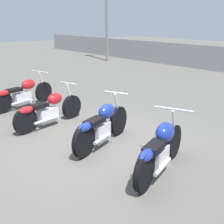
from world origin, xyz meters
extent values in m
plane|color=#5B5954|center=(0.00, 0.00, 0.00)|extent=(60.00, 60.00, 0.00)
cylinder|color=slate|center=(-10.56, 8.81, 3.03)|extent=(0.16, 0.16, 6.06)
cylinder|color=black|center=(-4.00, 0.83, 0.32)|extent=(0.27, 0.64, 0.64)
cylinder|color=black|center=(-3.57, -0.71, 0.32)|extent=(0.27, 0.64, 0.64)
cube|color=silver|center=(-3.76, -0.01, 0.29)|extent=(0.35, 0.61, 0.35)
ellipsoid|color=red|center=(-3.83, 0.25, 0.67)|extent=(0.38, 0.55, 0.30)
cube|color=black|center=(-3.69, -0.28, 0.59)|extent=(0.36, 0.52, 0.10)
ellipsoid|color=red|center=(-3.58, -0.66, 0.57)|extent=(0.31, 0.48, 0.16)
cylinder|color=silver|center=(-3.97, 0.74, 0.99)|extent=(0.70, 0.23, 0.04)
cylinder|color=silver|center=(-3.98, 0.78, 0.65)|extent=(0.12, 0.26, 0.65)
cylinder|color=silver|center=(-3.60, -0.14, 0.22)|extent=(0.25, 0.66, 0.07)
cylinder|color=black|center=(-1.93, 0.57, 0.31)|extent=(0.23, 0.64, 0.63)
cylinder|color=black|center=(-1.60, -0.93, 0.31)|extent=(0.23, 0.64, 0.63)
cube|color=silver|center=(-1.75, -0.25, 0.28)|extent=(0.31, 0.58, 0.35)
ellipsoid|color=red|center=(-1.81, 0.00, 0.66)|extent=(0.33, 0.47, 0.29)
cube|color=black|center=(-1.70, -0.51, 0.58)|extent=(0.33, 0.50, 0.10)
ellipsoid|color=red|center=(-1.61, -0.88, 0.57)|extent=(0.29, 0.47, 0.16)
cylinder|color=silver|center=(-1.91, 0.47, 0.98)|extent=(0.55, 0.16, 0.04)
cylinder|color=silver|center=(-1.92, 0.52, 0.65)|extent=(0.10, 0.26, 0.65)
cylinder|color=silver|center=(-1.60, -0.38, 0.22)|extent=(0.23, 0.73, 0.07)
cylinder|color=black|center=(-0.17, 0.71, 0.33)|extent=(0.33, 0.66, 0.67)
cylinder|color=black|center=(0.33, -0.62, 0.33)|extent=(0.33, 0.66, 0.67)
cube|color=silver|center=(0.10, -0.02, 0.30)|extent=(0.37, 0.55, 0.37)
ellipsoid|color=navy|center=(0.02, 0.20, 0.70)|extent=(0.44, 0.56, 0.33)
cube|color=black|center=(0.19, -0.25, 0.62)|extent=(0.41, 0.57, 0.10)
ellipsoid|color=navy|center=(0.31, -0.57, 0.60)|extent=(0.34, 0.48, 0.16)
cylinder|color=silver|center=(-0.14, 0.61, 1.02)|extent=(0.55, 0.24, 0.04)
cylinder|color=silver|center=(-0.15, 0.66, 0.68)|extent=(0.14, 0.26, 0.67)
cylinder|color=silver|center=(0.27, -0.11, 0.23)|extent=(0.28, 0.59, 0.07)
cylinder|color=black|center=(1.45, 0.71, 0.33)|extent=(0.33, 0.64, 0.65)
cylinder|color=black|center=(1.96, -0.62, 0.33)|extent=(0.33, 0.64, 0.65)
cube|color=silver|center=(1.73, -0.02, 0.29)|extent=(0.37, 0.55, 0.36)
ellipsoid|color=navy|center=(1.64, 0.21, 0.69)|extent=(0.46, 0.57, 0.36)
cube|color=black|center=(1.82, -0.25, 0.60)|extent=(0.42, 0.61, 0.10)
ellipsoid|color=navy|center=(1.94, -0.57, 0.59)|extent=(0.34, 0.48, 0.16)
cylinder|color=silver|center=(1.48, 0.62, 1.00)|extent=(0.70, 0.30, 0.04)
cylinder|color=silver|center=(1.47, 0.67, 0.66)|extent=(0.14, 0.26, 0.66)
cylinder|color=silver|center=(1.89, -0.11, 0.23)|extent=(0.31, 0.66, 0.07)
camera|label=1|loc=(4.97, -3.80, 2.61)|focal=50.00mm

